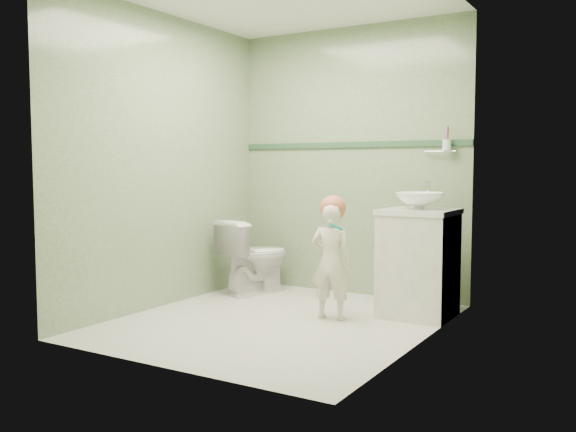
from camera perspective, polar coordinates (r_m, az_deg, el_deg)
The scene contains 12 objects.
ground at distance 4.71m, azimuth -0.95°, elevation -9.62°, with size 2.50×2.50×0.00m, color beige.
room_shell at distance 4.57m, azimuth -0.97°, elevation 5.13°, with size 2.50×2.54×2.40m.
trim_stripe at distance 5.66m, azimuth 5.69°, elevation 6.50°, with size 2.20×0.02×0.05m, color #2E5135.
vanity at distance 4.90m, azimuth 11.84°, elevation -4.39°, with size 0.52×0.50×0.80m, color beige.
counter at distance 4.86m, azimuth 11.92°, elevation 0.39°, with size 0.54×0.52×0.04m, color white.
basin at distance 4.85m, azimuth 11.94°, elevation 1.38°, with size 0.37×0.37×0.13m, color white.
faucet at distance 5.02m, azimuth 12.64°, elevation 2.39°, with size 0.03×0.13×0.18m.
cup_holder at distance 5.29m, azimuth 14.26°, elevation 6.30°, with size 0.26×0.07×0.21m.
toilet at distance 5.70m, azimuth -3.05°, elevation -3.69°, with size 0.38×0.66×0.68m, color white.
toddler at distance 4.71m, azimuth 3.97°, elevation -4.20°, with size 0.32×0.21×0.88m, color beige.
hair_cap at distance 4.69m, azimuth 4.14°, elevation 0.71°, with size 0.19×0.19×0.19m, color #C06044.
teal_toothbrush at distance 4.54m, azimuth 4.38°, elevation -0.94°, with size 0.11×0.14×0.08m.
Camera 1 is at (2.41, -3.88, 1.15)m, focal length 38.84 mm.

